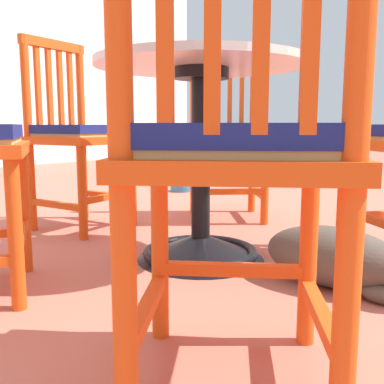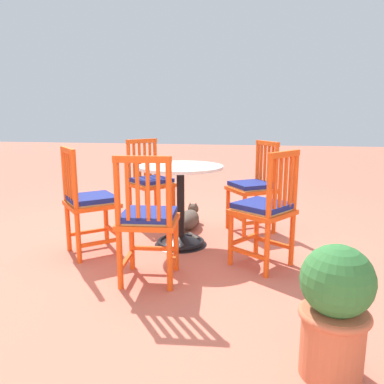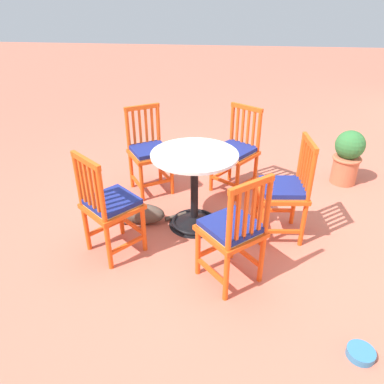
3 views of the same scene
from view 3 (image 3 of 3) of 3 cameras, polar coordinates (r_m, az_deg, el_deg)
name	(u,v)px [view 3 (image 3 of 3)]	position (r m, az deg, el deg)	size (l,w,h in m)	color
ground_plane	(198,233)	(3.41, 0.94, -6.39)	(24.00, 24.00, 0.00)	#BC604C
cafe_table	(194,198)	(3.38, 0.36, -0.96)	(0.76, 0.76, 0.73)	black
orange_chair_at_corner	(110,206)	(3.03, -12.56, -2.09)	(0.56, 0.56, 0.91)	#E04C14
orange_chair_by_planter	(233,231)	(2.69, 6.31, -5.97)	(0.56, 0.56, 0.91)	#E04C14
orange_chair_near_fence	(285,191)	(3.27, 14.11, 0.20)	(0.44, 0.44, 0.91)	#E04C14
orange_chair_tucked_in	(236,152)	(3.96, 6.77, 6.17)	(0.56, 0.56, 0.91)	#E04C14
orange_chair_facing_out	(149,152)	(3.95, -6.59, 6.13)	(0.55, 0.55, 0.91)	#E04C14
tabby_cat	(138,213)	(3.56, -8.33, -3.25)	(0.28, 0.73, 0.23)	#4C4238
terracotta_planter	(348,156)	(4.48, 22.88, 5.14)	(0.32, 0.32, 0.62)	#B25B3D
pet_water_bowl	(361,353)	(2.67, 24.57, -21.66)	(0.17, 0.17, 0.05)	teal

